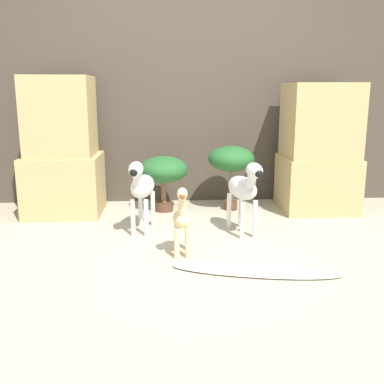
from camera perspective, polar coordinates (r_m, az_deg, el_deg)
name	(u,v)px	position (r m, az deg, el deg)	size (l,w,h in m)	color
ground_plane	(202,257)	(3.18, 1.33, -8.19)	(14.00, 14.00, 0.00)	#B2A88E
wall_back	(190,94)	(4.64, -0.28, 12.36)	(6.40, 0.08, 2.20)	#473D33
rock_pillar_left	(62,152)	(4.30, -16.15, 4.91)	(0.68, 0.61, 1.26)	tan
rock_pillar_right	(319,150)	(4.44, 15.79, 5.15)	(0.68, 0.61, 1.20)	tan
zebra_right	(244,187)	(3.57, 6.66, 0.58)	(0.27, 0.56, 0.61)	silver
zebra_left	(141,186)	(3.63, -6.43, 0.78)	(0.24, 0.56, 0.61)	silver
giraffe_figurine	(182,219)	(3.11, -1.26, -3.45)	(0.13, 0.34, 0.52)	beige
potted_palm_front	(231,160)	(4.30, 5.01, 4.01)	(0.44, 0.44, 0.62)	#513323
potted_palm_back	(164,171)	(4.26, -3.63, 2.62)	(0.46, 0.46, 0.53)	#513323
surfboard	(253,270)	(2.95, 7.79, -9.74)	(1.12, 0.47, 0.07)	silver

